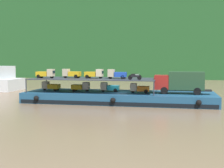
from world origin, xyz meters
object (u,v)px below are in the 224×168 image
mini_truck_upper_mid (71,73)px  motorcycle_upper_centre (135,76)px  mini_truck_lower_fore (139,88)px  cargo_barge (119,97)px  mini_truck_upper_stern (46,74)px  covered_lorry (181,82)px  mini_truck_upper_bow (117,74)px  mini_truck_lower_stern (51,86)px  motorcycle_upper_port (135,77)px  mini_truck_lower_mid (110,87)px  mini_truck_upper_fore (94,74)px  mini_truck_lower_aft (81,87)px

mini_truck_upper_mid → motorcycle_upper_centre: bearing=-2.2°
mini_truck_lower_fore → cargo_barge: bearing=175.2°
mini_truck_upper_stern → covered_lorry: bearing=1.4°
covered_lorry → mini_truck_upper_bow: 9.20m
mini_truck_lower_stern → motorcycle_upper_port: size_ratio=1.44×
mini_truck_lower_mid → motorcycle_upper_port: motorcycle_upper_port is taller
mini_truck_lower_stern → motorcycle_upper_centre: bearing=-2.3°
mini_truck_lower_stern → motorcycle_upper_port: motorcycle_upper_port is taller
mini_truck_lower_fore → mini_truck_upper_mid: 10.78m
covered_lorry → motorcycle_upper_centre: (-6.49, 0.24, 0.74)m
motorcycle_upper_port → mini_truck_upper_fore: bearing=159.6°
cargo_barge → mini_truck_upper_bow: size_ratio=10.12×
mini_truck_lower_aft → mini_truck_upper_bow: 6.09m
mini_truck_lower_stern → mini_truck_lower_mid: size_ratio=0.99×
mini_truck_lower_fore → mini_truck_lower_stern: bearing=176.7°
cargo_barge → mini_truck_upper_bow: 3.45m
mini_truck_lower_stern → mini_truck_upper_bow: (10.69, -0.71, 2.00)m
motorcycle_upper_centre → cargo_barge: bearing=-179.5°
mini_truck_upper_stern → mini_truck_upper_mid: bearing=16.8°
covered_lorry → cargo_barge: bearing=178.6°
mini_truck_lower_aft → mini_truck_lower_mid: (4.51, -0.11, 0.00)m
covered_lorry → motorcycle_upper_centre: covered_lorry is taller
mini_truck_upper_fore → motorcycle_upper_centre: (6.17, -0.20, -0.26)m
mini_truck_lower_stern → motorcycle_upper_port: bearing=-11.3°
covered_lorry → mini_truck_lower_stern: covered_lorry is taller
motorcycle_upper_centre → motorcycle_upper_port: bearing=-84.0°
mini_truck_upper_bow → motorcycle_upper_centre: size_ratio=1.44×
mini_truck_lower_aft → mini_truck_upper_fore: size_ratio=0.99×
motorcycle_upper_centre → mini_truck_upper_bow: bearing=-176.1°
covered_lorry → mini_truck_lower_mid: 10.41m
cargo_barge → motorcycle_upper_centre: (2.39, 0.02, 3.18)m
covered_lorry → mini_truck_lower_stern: size_ratio=2.88×
mini_truck_lower_stern → motorcycle_upper_port: 13.95m
mini_truck_lower_aft → mini_truck_lower_fore: (9.07, -0.74, 0.00)m
cargo_barge → motorcycle_upper_centre: size_ratio=14.59×
mini_truck_lower_stern → mini_truck_upper_fore: (7.17, -0.33, 2.00)m
mini_truck_lower_stern → motorcycle_upper_port: (13.57, -2.71, 1.74)m
mini_truck_lower_stern → cargo_barge: bearing=-2.9°
mini_truck_upper_stern → cargo_barge: bearing=3.7°
mini_truck_upper_mid → mini_truck_upper_bow: size_ratio=1.02×
mini_truck_lower_fore → motorcycle_upper_centre: (-0.70, 0.28, 1.74)m
mini_truck_lower_mid → mini_truck_upper_fore: 3.06m
mini_truck_lower_aft → mini_truck_lower_fore: bearing=-4.7°
covered_lorry → mini_truck_lower_fore: bearing=-179.6°
mini_truck_upper_fore → mini_truck_lower_stern: bearing=177.4°
mini_truck_lower_fore → mini_truck_upper_stern: bearing=-178.2°
mini_truck_upper_fore → covered_lorry: bearing=-2.0°
mini_truck_upper_stern → motorcycle_upper_port: 13.86m
mini_truck_lower_stern → motorcycle_upper_centre: motorcycle_upper_centre is taller
mini_truck_lower_aft → mini_truck_upper_stern: size_ratio=1.00×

